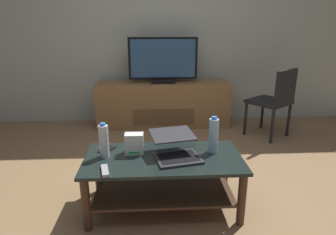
{
  "coord_description": "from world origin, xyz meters",
  "views": [
    {
      "loc": [
        -0.19,
        -2.14,
        1.38
      ],
      "look_at": [
        -0.04,
        0.38,
        0.58
      ],
      "focal_mm": 31.63,
      "sensor_mm": 36.0,
      "label": 1
    }
  ],
  "objects": [
    {
      "name": "television",
      "position": [
        -0.03,
        1.82,
        0.9
      ],
      "size": [
        0.91,
        0.2,
        0.6
      ],
      "color": "black",
      "rests_on": "media_cabinet"
    },
    {
      "name": "cell_phone",
      "position": [
        -0.54,
        0.03,
        0.43
      ],
      "size": [
        0.13,
        0.16,
        0.01
      ],
      "primitive_type": "cube",
      "rotation": [
        0.0,
        0.0,
        -0.55
      ],
      "color": "black",
      "rests_on": "coffee_table"
    },
    {
      "name": "laptop",
      "position": [
        -0.02,
        -0.11,
        0.49
      ],
      "size": [
        0.4,
        0.45,
        0.16
      ],
      "color": "#333338",
      "rests_on": "coffee_table"
    },
    {
      "name": "water_bottle_near",
      "position": [
        0.28,
        -0.05,
        0.56
      ],
      "size": [
        0.07,
        0.07,
        0.29
      ],
      "color": "#99C6E5",
      "rests_on": "coffee_table"
    },
    {
      "name": "back_wall",
      "position": [
        0.0,
        2.16,
        1.4
      ],
      "size": [
        6.4,
        0.12,
        2.8
      ],
      "primitive_type": "cube",
      "color": "#A8B2A8",
      "rests_on": "ground"
    },
    {
      "name": "coffee_table",
      "position": [
        -0.11,
        -0.12,
        0.29
      ],
      "size": [
        1.18,
        0.59,
        0.43
      ],
      "color": "black",
      "rests_on": "ground"
    },
    {
      "name": "tv_remote",
      "position": [
        -0.51,
        -0.33,
        0.44
      ],
      "size": [
        0.08,
        0.17,
        0.02
      ],
      "primitive_type": "cube",
      "rotation": [
        0.0,
        0.0,
        0.21
      ],
      "color": "#99999E",
      "rests_on": "coffee_table"
    },
    {
      "name": "water_bottle_far",
      "position": [
        -0.54,
        -0.09,
        0.55
      ],
      "size": [
        0.07,
        0.07,
        0.27
      ],
      "color": "silver",
      "rests_on": "coffee_table"
    },
    {
      "name": "router_box",
      "position": [
        -0.32,
        -0.04,
        0.51
      ],
      "size": [
        0.14,
        0.09,
        0.16
      ],
      "color": "white",
      "rests_on": "coffee_table"
    },
    {
      "name": "media_cabinet",
      "position": [
        -0.03,
        1.84,
        0.31
      ],
      "size": [
        1.82,
        0.42,
        0.61
      ],
      "color": "olive",
      "rests_on": "ground"
    },
    {
      "name": "dining_chair",
      "position": [
        1.32,
        1.3,
        0.5
      ],
      "size": [
        0.62,
        0.62,
        0.87
      ],
      "color": "black",
      "rests_on": "ground"
    },
    {
      "name": "ground_plane",
      "position": [
        0.0,
        0.0,
        0.0
      ],
      "size": [
        7.68,
        7.68,
        0.0
      ],
      "primitive_type": "plane",
      "color": "olive"
    }
  ]
}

